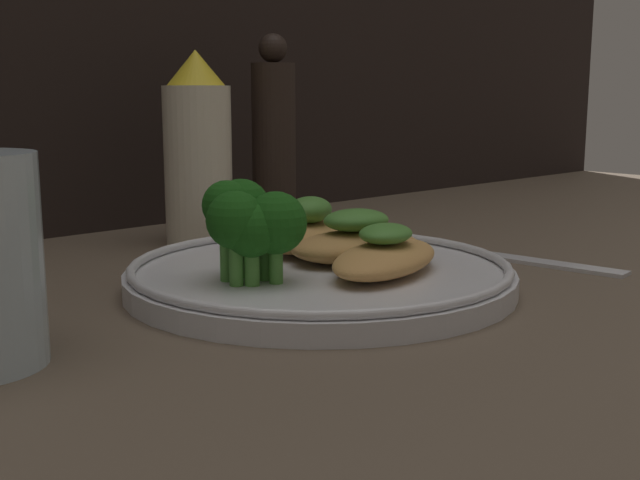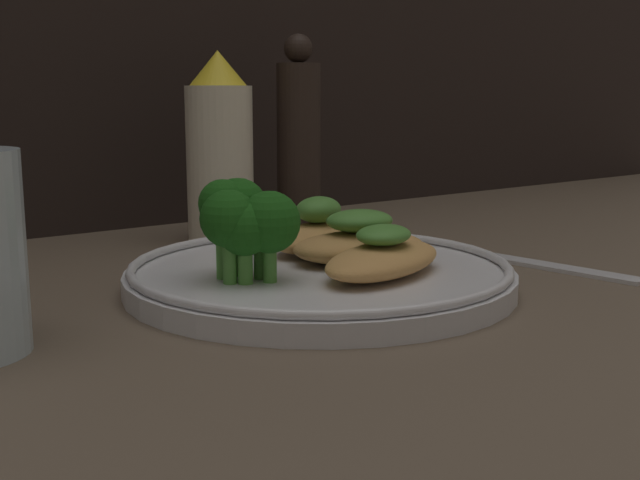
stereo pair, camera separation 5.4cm
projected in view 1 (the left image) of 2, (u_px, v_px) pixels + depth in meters
The scene contains 9 objects.
ground_plane at pixel (320, 296), 54.76cm from camera, with size 180.00×180.00×1.00cm, color brown.
plate at pixel (320, 275), 54.49cm from camera, with size 26.38×26.38×2.00cm.
grilled_meat_front at pixel (385, 255), 52.76cm from camera, with size 12.55×9.17×3.35cm.
grilled_meat_middle at pixel (360, 243), 56.13cm from camera, with size 10.97×8.58×3.78cm.
grilled_meat_back at pixel (310, 231), 60.45cm from camera, with size 11.10×8.35×4.13cm.
broccoli_bunch at pixel (249, 220), 50.02cm from camera, with size 6.01×6.62×6.43cm.
sauce_bottle at pixel (198, 152), 69.97cm from camera, with size 5.92×5.92×16.81cm.
pepper_grinder at pixel (274, 142), 75.59cm from camera, with size 4.14×4.14×18.57cm.
fork at pixel (502, 255), 64.44cm from camera, with size 4.41×20.05×0.60cm.
Camera 1 is at (-35.98, -39.12, 13.22)cm, focal length 45.00 mm.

